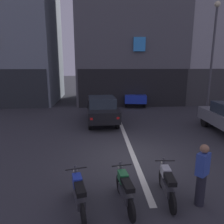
{
  "coord_description": "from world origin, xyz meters",
  "views": [
    {
      "loc": [
        -1.39,
        -7.64,
        3.59
      ],
      "look_at": [
        -0.72,
        2.0,
        1.4
      ],
      "focal_mm": 33.94,
      "sensor_mm": 36.0,
      "label": 1
    }
  ],
  "objects_px": {
    "street_lamp": "(213,51)",
    "person_by_motorcycles": "(202,175)",
    "car_black_crossing_near": "(102,109)",
    "motorcycle_silver_row_centre": "(167,183)",
    "car_blue_down_street": "(135,95)",
    "motorcycle_blue_row_leftmost": "(79,193)",
    "motorcycle_green_row_left_mid": "(125,189)"
  },
  "relations": [
    {
      "from": "street_lamp",
      "to": "person_by_motorcycles",
      "type": "bearing_deg",
      "value": -118.38
    },
    {
      "from": "car_black_crossing_near",
      "to": "person_by_motorcycles",
      "type": "bearing_deg",
      "value": -73.69
    },
    {
      "from": "car_black_crossing_near",
      "to": "motorcycle_silver_row_centre",
      "type": "xyz_separation_m",
      "value": [
        1.58,
        -7.73,
        -0.43
      ]
    },
    {
      "from": "street_lamp",
      "to": "motorcycle_silver_row_centre",
      "type": "bearing_deg",
      "value": -123.05
    },
    {
      "from": "car_blue_down_street",
      "to": "motorcycle_silver_row_centre",
      "type": "xyz_separation_m",
      "value": [
        -1.52,
        -13.76,
        -0.43
      ]
    },
    {
      "from": "street_lamp",
      "to": "motorcycle_silver_row_centre",
      "type": "distance_m",
      "value": 10.99
    },
    {
      "from": "car_black_crossing_near",
      "to": "motorcycle_silver_row_centre",
      "type": "relative_size",
      "value": 2.51
    },
    {
      "from": "motorcycle_blue_row_leftmost",
      "to": "car_black_crossing_near",
      "type": "bearing_deg",
      "value": 84.6
    },
    {
      "from": "car_black_crossing_near",
      "to": "motorcycle_green_row_left_mid",
      "type": "distance_m",
      "value": 7.95
    },
    {
      "from": "car_blue_down_street",
      "to": "motorcycle_green_row_left_mid",
      "type": "height_order",
      "value": "car_blue_down_street"
    },
    {
      "from": "motorcycle_blue_row_leftmost",
      "to": "motorcycle_green_row_left_mid",
      "type": "distance_m",
      "value": 1.17
    },
    {
      "from": "car_blue_down_street",
      "to": "person_by_motorcycles",
      "type": "bearing_deg",
      "value": -93.02
    },
    {
      "from": "motorcycle_green_row_left_mid",
      "to": "person_by_motorcycles",
      "type": "relative_size",
      "value": 1.0
    },
    {
      "from": "car_blue_down_street",
      "to": "street_lamp",
      "type": "bearing_deg",
      "value": -51.77
    },
    {
      "from": "motorcycle_blue_row_leftmost",
      "to": "street_lamp",
      "type": "bearing_deg",
      "value": 48.23
    },
    {
      "from": "motorcycle_blue_row_leftmost",
      "to": "person_by_motorcycles",
      "type": "bearing_deg",
      "value": -0.65
    },
    {
      "from": "motorcycle_green_row_left_mid",
      "to": "person_by_motorcycles",
      "type": "distance_m",
      "value": 1.99
    },
    {
      "from": "car_blue_down_street",
      "to": "motorcycle_blue_row_leftmost",
      "type": "relative_size",
      "value": 2.62
    },
    {
      "from": "car_blue_down_street",
      "to": "car_black_crossing_near",
      "type": "bearing_deg",
      "value": -117.24
    },
    {
      "from": "motorcycle_green_row_left_mid",
      "to": "person_by_motorcycles",
      "type": "bearing_deg",
      "value": -3.87
    },
    {
      "from": "street_lamp",
      "to": "motorcycle_blue_row_leftmost",
      "type": "distance_m",
      "value": 12.55
    },
    {
      "from": "street_lamp",
      "to": "motorcycle_silver_row_centre",
      "type": "height_order",
      "value": "street_lamp"
    },
    {
      "from": "car_blue_down_street",
      "to": "motorcycle_blue_row_leftmost",
      "type": "xyz_separation_m",
      "value": [
        -3.86,
        -14.04,
        -0.43
      ]
    },
    {
      "from": "car_black_crossing_near",
      "to": "street_lamp",
      "type": "distance_m",
      "value": 8.04
    },
    {
      "from": "street_lamp",
      "to": "person_by_motorcycles",
      "type": "distance_m",
      "value": 10.74
    },
    {
      "from": "street_lamp",
      "to": "person_by_motorcycles",
      "type": "height_order",
      "value": "street_lamp"
    },
    {
      "from": "motorcycle_blue_row_leftmost",
      "to": "car_blue_down_street",
      "type": "bearing_deg",
      "value": 74.64
    },
    {
      "from": "motorcycle_silver_row_centre",
      "to": "car_blue_down_street",
      "type": "bearing_deg",
      "value": 83.7
    },
    {
      "from": "car_blue_down_street",
      "to": "motorcycle_silver_row_centre",
      "type": "bearing_deg",
      "value": -96.3
    },
    {
      "from": "motorcycle_green_row_left_mid",
      "to": "motorcycle_silver_row_centre",
      "type": "height_order",
      "value": "same"
    },
    {
      "from": "motorcycle_blue_row_leftmost",
      "to": "motorcycle_silver_row_centre",
      "type": "xyz_separation_m",
      "value": [
        2.34,
        0.29,
        0.0
      ]
    },
    {
      "from": "street_lamp",
      "to": "motorcycle_green_row_left_mid",
      "type": "xyz_separation_m",
      "value": [
        -6.76,
        -8.78,
        -3.97
      ]
    }
  ]
}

